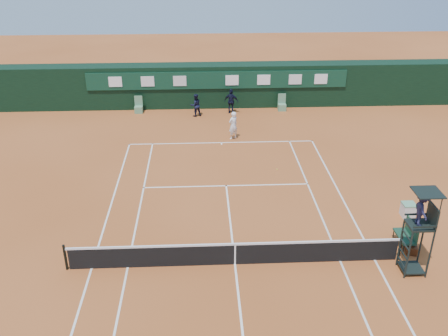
% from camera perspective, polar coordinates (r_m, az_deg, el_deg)
% --- Properties ---
extents(ground, '(90.00, 90.00, 0.00)m').
position_cam_1_polar(ground, '(19.62, 1.26, -10.93)').
color(ground, '#B55C2A').
rests_on(ground, ground).
extents(court_lines, '(11.05, 23.85, 0.01)m').
position_cam_1_polar(court_lines, '(19.61, 1.26, -10.91)').
color(court_lines, white).
rests_on(court_lines, ground).
extents(tennis_net, '(12.90, 0.10, 1.10)m').
position_cam_1_polar(tennis_net, '(19.31, 1.27, -9.72)').
color(tennis_net, black).
rests_on(tennis_net, ground).
extents(back_wall, '(40.00, 1.65, 3.00)m').
position_cam_1_polar(back_wall, '(35.88, -0.79, 9.46)').
color(back_wall, black).
rests_on(back_wall, ground).
extents(linesman_chair_left, '(0.55, 0.50, 1.15)m').
position_cam_1_polar(linesman_chair_left, '(35.30, -9.72, 6.76)').
color(linesman_chair_left, '#609367').
rests_on(linesman_chair_left, ground).
extents(linesman_chair_right, '(0.55, 0.50, 1.15)m').
position_cam_1_polar(linesman_chair_right, '(35.49, 6.63, 7.07)').
color(linesman_chair_right, '#5E9067').
rests_on(linesman_chair_right, ground).
extents(umpire_chair, '(0.96, 0.95, 3.42)m').
position_cam_1_polar(umpire_chair, '(19.22, 21.63, -5.06)').
color(umpire_chair, black).
rests_on(umpire_chair, ground).
extents(player_bench, '(0.56, 1.20, 1.10)m').
position_cam_1_polar(player_bench, '(21.59, 20.26, -7.01)').
color(player_bench, '#173B29').
rests_on(player_bench, ground).
extents(tennis_bag, '(0.59, 0.96, 0.34)m').
position_cam_1_polar(tennis_bag, '(21.63, 20.55, -8.37)').
color(tennis_bag, black).
rests_on(tennis_bag, ground).
extents(cooler, '(0.57, 0.57, 0.65)m').
position_cam_1_polar(cooler, '(23.82, 20.30, -4.50)').
color(cooler, silver).
rests_on(cooler, ground).
extents(tennis_ball, '(0.06, 0.06, 0.06)m').
position_cam_1_polar(tennis_ball, '(26.74, 6.07, -0.16)').
color(tennis_ball, yellow).
rests_on(tennis_ball, ground).
extents(player, '(0.76, 0.71, 1.74)m').
position_cam_1_polar(player, '(30.20, 1.05, 4.89)').
color(player, white).
rests_on(player, ground).
extents(ball_kid_left, '(0.92, 0.83, 1.56)m').
position_cam_1_polar(ball_kid_left, '(34.03, -3.27, 7.19)').
color(ball_kid_left, black).
rests_on(ball_kid_left, ground).
extents(ball_kid_right, '(1.08, 0.71, 1.70)m').
position_cam_1_polar(ball_kid_right, '(34.51, 0.84, 7.63)').
color(ball_kid_right, black).
rests_on(ball_kid_right, ground).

